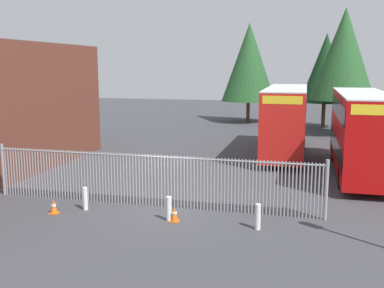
# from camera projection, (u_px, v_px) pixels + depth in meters

# --- Properties ---
(ground_plane) EXTENTS (100.00, 100.00, 0.00)m
(ground_plane) POSITION_uv_depth(u_px,v_px,m) (209.00, 166.00, 26.49)
(ground_plane) COLOR #3D3D42
(palisade_fence) EXTENTS (14.26, 0.14, 2.35)m
(palisade_fence) POSITION_uv_depth(u_px,v_px,m) (150.00, 179.00, 18.84)
(palisade_fence) COLOR gray
(palisade_fence) RESTS_ON ground
(double_decker_bus_near_gate) EXTENTS (2.54, 10.81, 4.42)m
(double_decker_bus_near_gate) POSITION_uv_depth(u_px,v_px,m) (361.00, 130.00, 24.24)
(double_decker_bus_near_gate) COLOR #B70C0C
(double_decker_bus_near_gate) RESTS_ON ground
(double_decker_bus_behind_fence_left) EXTENTS (2.54, 10.81, 4.42)m
(double_decker_bus_behind_fence_left) POSITION_uv_depth(u_px,v_px,m) (286.00, 118.00, 29.62)
(double_decker_bus_behind_fence_left) COLOR red
(double_decker_bus_behind_fence_left) RESTS_ON ground
(bollard_near_left) EXTENTS (0.20, 0.20, 0.95)m
(bollard_near_left) POSITION_uv_depth(u_px,v_px,m) (85.00, 199.00, 18.42)
(bollard_near_left) COLOR silver
(bollard_near_left) RESTS_ON ground
(bollard_center_front) EXTENTS (0.20, 0.20, 0.95)m
(bollard_center_front) POSITION_uv_depth(u_px,v_px,m) (169.00, 209.00, 17.13)
(bollard_center_front) COLOR silver
(bollard_center_front) RESTS_ON ground
(bollard_near_right) EXTENTS (0.20, 0.20, 0.95)m
(bollard_near_right) POSITION_uv_depth(u_px,v_px,m) (258.00, 217.00, 16.22)
(bollard_near_right) COLOR silver
(bollard_near_right) RESTS_ON ground
(traffic_cone_by_gate) EXTENTS (0.34, 0.34, 0.59)m
(traffic_cone_by_gate) POSITION_uv_depth(u_px,v_px,m) (175.00, 214.00, 17.07)
(traffic_cone_by_gate) COLOR orange
(traffic_cone_by_gate) RESTS_ON ground
(traffic_cone_mid_forecourt) EXTENTS (0.34, 0.34, 0.59)m
(traffic_cone_mid_forecourt) POSITION_uv_depth(u_px,v_px,m) (54.00, 207.00, 18.00)
(traffic_cone_mid_forecourt) COLOR orange
(traffic_cone_mid_forecourt) RESTS_ON ground
(tree_tall_back) EXTENTS (4.44, 4.44, 8.76)m
(tree_tall_back) POSITION_uv_depth(u_px,v_px,m) (326.00, 68.00, 41.87)
(tree_tall_back) COLOR #4C3823
(tree_tall_back) RESTS_ON ground
(tree_short_side) EXTENTS (5.49, 5.49, 10.06)m
(tree_short_side) POSITION_uv_depth(u_px,v_px,m) (249.00, 62.00, 45.89)
(tree_short_side) COLOR #4C3823
(tree_short_side) RESTS_ON ground
(tree_mid_row) EXTENTS (5.25, 5.25, 10.49)m
(tree_mid_row) POSITION_uv_depth(u_px,v_px,m) (344.00, 54.00, 37.07)
(tree_mid_row) COLOR #4C3823
(tree_mid_row) RESTS_ON ground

